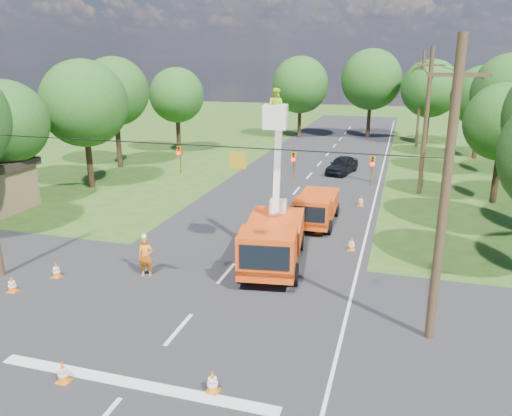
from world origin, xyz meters
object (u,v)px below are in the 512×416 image
(traffic_cone_2, at_px, (259,245))
(traffic_cone_7, at_px, (361,201))
(bucket_truck, at_px, (273,232))
(tree_left_f, at_px, (177,95))
(tree_far_b, at_px, (371,80))
(traffic_cone_0, at_px, (63,372))
(tree_left_d, at_px, (84,104))
(traffic_cone_8, at_px, (352,244))
(tree_left_c, at_px, (5,123))
(second_truck, at_px, (316,208))
(tree_far_a, at_px, (300,85))
(tree_right_c, at_px, (504,122))
(ground_worker, at_px, (146,257))
(tree_left_e, at_px, (115,92))
(pole_right_mid, at_px, (426,121))
(tree_far_c, at_px, (430,89))
(pole_right_near, at_px, (445,196))
(distant_car, at_px, (342,165))
(tree_right_d, at_px, (511,93))
(pole_right_far, at_px, (420,99))
(traffic_cone_3, at_px, (319,227))
(traffic_cone_1, at_px, (212,382))
(traffic_cone_5, at_px, (12,284))
(tree_right_e, at_px, (482,96))
(traffic_cone_4, at_px, (56,270))

(traffic_cone_2, relative_size, traffic_cone_7, 1.00)
(bucket_truck, height_order, tree_left_f, tree_left_f)
(traffic_cone_7, bearing_deg, tree_far_b, 93.48)
(traffic_cone_0, relative_size, tree_left_d, 0.08)
(traffic_cone_8, distance_m, tree_left_c, 22.20)
(second_truck, distance_m, tree_far_a, 33.33)
(bucket_truck, height_order, tree_right_c, bucket_truck)
(ground_worker, height_order, tree_left_e, tree_left_e)
(pole_right_mid, xyz_separation_m, tree_far_c, (1.00, 22.00, 0.96))
(tree_far_c, bearing_deg, traffic_cone_7, -100.07)
(pole_right_near, relative_size, tree_left_f, 1.19)
(tree_far_b, bearing_deg, tree_far_a, -165.96)
(distant_car, distance_m, pole_right_near, 25.91)
(tree_left_d, relative_size, tree_far_b, 0.90)
(traffic_cone_0, xyz_separation_m, pole_right_mid, (10.53, 25.68, 4.75))
(ground_worker, xyz_separation_m, tree_left_f, (-11.48, 28.19, 4.77))
(tree_right_c, relative_size, tree_right_d, 0.81)
(pole_right_far, bearing_deg, pole_right_near, -90.00)
(ground_worker, bearing_deg, traffic_cone_3, 36.15)
(traffic_cone_1, xyz_separation_m, traffic_cone_8, (2.65, 12.30, 0.00))
(traffic_cone_2, bearing_deg, traffic_cone_0, -102.77)
(traffic_cone_2, bearing_deg, traffic_cone_3, 54.82)
(pole_right_near, height_order, tree_far_c, pole_right_near)
(traffic_cone_5, xyz_separation_m, tree_left_f, (-6.95, 31.18, 5.33))
(pole_right_near, bearing_deg, tree_far_c, 88.64)
(traffic_cone_3, relative_size, tree_far_a, 0.07)
(traffic_cone_1, bearing_deg, second_truck, 89.15)
(traffic_cone_1, bearing_deg, pole_right_near, 38.56)
(traffic_cone_3, xyz_separation_m, tree_right_d, (11.75, 17.52, 6.32))
(distant_car, height_order, traffic_cone_0, distant_car)
(bucket_truck, xyz_separation_m, traffic_cone_3, (1.30, 5.01, -1.32))
(tree_left_c, bearing_deg, tree_far_a, 71.31)
(tree_left_e, bearing_deg, pole_right_near, -41.01)
(second_truck, distance_m, distant_car, 13.84)
(traffic_cone_7, relative_size, pole_right_far, 0.07)
(second_truck, relative_size, tree_far_b, 0.52)
(traffic_cone_2, distance_m, traffic_cone_3, 4.20)
(traffic_cone_5, xyz_separation_m, tree_far_b, (10.85, 46.18, 6.45))
(pole_right_mid, xyz_separation_m, tree_left_f, (-23.30, 10.00, 0.58))
(ground_worker, height_order, distant_car, ground_worker)
(tree_left_f, relative_size, tree_right_c, 1.07)
(pole_right_far, bearing_deg, traffic_cone_8, -96.05)
(traffic_cone_2, height_order, tree_right_e, tree_right_e)
(ground_worker, distance_m, traffic_cone_3, 9.98)
(distant_car, relative_size, tree_left_d, 0.46)
(tree_far_a, bearing_deg, tree_left_c, -108.69)
(traffic_cone_5, height_order, tree_left_c, tree_left_c)
(pole_right_mid, bearing_deg, traffic_cone_4, -128.62)
(bucket_truck, height_order, pole_right_far, pole_right_far)
(pole_right_mid, relative_size, tree_left_c, 1.24)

